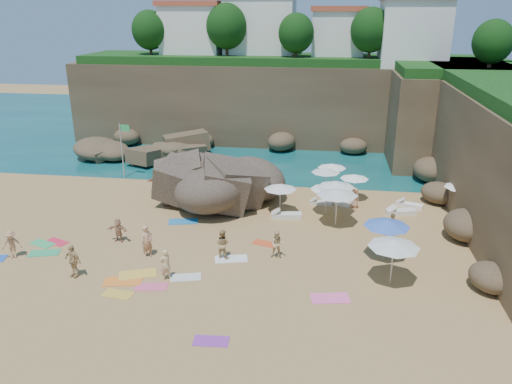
# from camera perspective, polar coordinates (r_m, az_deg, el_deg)

# --- Properties ---
(ground) EXTENTS (120.00, 120.00, 0.00)m
(ground) POSITION_cam_1_polar(r_m,az_deg,el_deg) (30.88, -4.49, -5.21)
(ground) COLOR tan
(ground) RESTS_ON ground
(seawater) EXTENTS (120.00, 120.00, 0.00)m
(seawater) POSITION_cam_1_polar(r_m,az_deg,el_deg) (59.03, 1.85, 7.25)
(seawater) COLOR #0C4751
(seawater) RESTS_ON ground
(cliff_back) EXTENTS (44.00, 8.00, 8.00)m
(cliff_back) POSITION_cam_1_polar(r_m,az_deg,el_deg) (53.17, 3.45, 10.18)
(cliff_back) COLOR brown
(cliff_back) RESTS_ON ground
(cliff_right) EXTENTS (8.00, 30.00, 8.00)m
(cliff_right) POSITION_cam_1_polar(r_m,az_deg,el_deg) (38.50, 27.18, 4.09)
(cliff_right) COLOR brown
(cliff_right) RESTS_ON ground
(cliff_corner) EXTENTS (10.00, 12.00, 8.00)m
(cliff_corner) POSITION_cam_1_polar(r_m,az_deg,el_deg) (49.23, 20.77, 8.11)
(cliff_corner) COLOR brown
(cliff_corner) RESTS_ON ground
(rock_promontory) EXTENTS (12.00, 7.00, 2.00)m
(rock_promontory) POSITION_cam_1_polar(r_m,az_deg,el_deg) (48.38, -13.18, 3.80)
(rock_promontory) COLOR brown
(rock_promontory) RESTS_ON ground
(clifftop_buildings) EXTENTS (28.48, 9.48, 7.00)m
(clifftop_buildings) POSITION_cam_1_polar(r_m,az_deg,el_deg) (53.12, 4.79, 18.00)
(clifftop_buildings) COLOR white
(clifftop_buildings) RESTS_ON cliff_back
(clifftop_trees) EXTENTS (35.60, 23.82, 4.40)m
(clifftop_trees) POSITION_cam_1_polar(r_m,az_deg,el_deg) (46.77, 6.59, 17.67)
(clifftop_trees) COLOR #11380F
(clifftop_trees) RESTS_ON ground
(marina_masts) EXTENTS (3.10, 0.10, 6.00)m
(marina_masts) POSITION_cam_1_polar(r_m,az_deg,el_deg) (62.42, -13.60, 10.22)
(marina_masts) COLOR white
(marina_masts) RESTS_ON ground
(rock_outcrop) EXTENTS (8.23, 6.22, 3.27)m
(rock_outcrop) POSITION_cam_1_polar(r_m,az_deg,el_deg) (37.25, -4.17, -0.64)
(rock_outcrop) COLOR brown
(rock_outcrop) RESTS_ON ground
(flag_pole) EXTENTS (0.89, 0.16, 4.59)m
(flag_pole) POSITION_cam_1_polar(r_m,az_deg,el_deg) (42.19, -14.96, 5.39)
(flag_pole) COLOR silver
(flag_pole) RESTS_ON ground
(parasol_0) EXTENTS (2.15, 2.15, 2.03)m
(parasol_0) POSITION_cam_1_polar(r_m,az_deg,el_deg) (37.70, 7.98, 2.47)
(parasol_0) COLOR silver
(parasol_0) RESTS_ON ground
(parasol_1) EXTENTS (2.06, 2.06, 1.95)m
(parasol_1) POSITION_cam_1_polar(r_m,az_deg,el_deg) (36.85, 11.20, 1.73)
(parasol_1) COLOR silver
(parasol_1) RESTS_ON ground
(parasol_2) EXTENTS (2.19, 2.19, 2.07)m
(parasol_2) POSITION_cam_1_polar(r_m,az_deg,el_deg) (38.76, 8.68, 2.98)
(parasol_2) COLOR silver
(parasol_2) RESTS_ON ground
(parasol_3) EXTENTS (2.24, 2.24, 2.12)m
(parasol_3) POSITION_cam_1_polar(r_m,az_deg,el_deg) (33.92, 8.10, 0.58)
(parasol_3) COLOR silver
(parasol_3) RESTS_ON ground
(parasol_4) EXTENTS (2.50, 2.50, 2.36)m
(parasol_4) POSITION_cam_1_polar(r_m,az_deg,el_deg) (33.87, 9.15, 0.89)
(parasol_4) COLOR silver
(parasol_4) RESTS_ON ground
(parasol_5) EXTENTS (2.22, 2.22, 2.10)m
(parasol_5) POSITION_cam_1_polar(r_m,az_deg,el_deg) (33.71, 2.79, 0.60)
(parasol_5) COLOR silver
(parasol_5) RESTS_ON ground
(parasol_7) EXTENTS (2.64, 2.64, 2.50)m
(parasol_7) POSITION_cam_1_polar(r_m,az_deg,el_deg) (32.03, 9.28, -0.02)
(parasol_7) COLOR silver
(parasol_7) RESTS_ON ground
(parasol_8) EXTENTS (2.35, 2.35, 2.23)m
(parasol_8) POSITION_cam_1_polar(r_m,az_deg,el_deg) (36.40, 22.52, 0.73)
(parasol_8) COLOR silver
(parasol_8) RESTS_ON ground
(parasol_10) EXTENTS (2.55, 2.55, 2.41)m
(parasol_10) POSITION_cam_1_polar(r_m,az_deg,el_deg) (28.24, 14.74, -3.45)
(parasol_10) COLOR silver
(parasol_10) RESTS_ON ground
(parasol_11) EXTENTS (2.61, 2.61, 2.47)m
(parasol_11) POSITION_cam_1_polar(r_m,az_deg,el_deg) (25.84, 15.51, -5.68)
(parasol_11) COLOR silver
(parasol_11) RESTS_ON ground
(lounger_0) EXTENTS (1.65, 0.64, 0.25)m
(lounger_0) POSITION_cam_1_polar(r_m,az_deg,el_deg) (36.11, 7.48, -1.24)
(lounger_0) COLOR silver
(lounger_0) RESTS_ON ground
(lounger_1) EXTENTS (1.83, 0.75, 0.28)m
(lounger_1) POSITION_cam_1_polar(r_m,az_deg,el_deg) (39.84, 0.75, 1.03)
(lounger_1) COLOR white
(lounger_1) RESTS_ON ground
(lounger_2) EXTENTS (2.12, 1.18, 0.31)m
(lounger_2) POSITION_cam_1_polar(r_m,az_deg,el_deg) (35.56, 16.25, -2.20)
(lounger_2) COLOR silver
(lounger_2) RESTS_ON ground
(lounger_3) EXTENTS (1.66, 1.11, 0.25)m
(lounger_3) POSITION_cam_1_polar(r_m,az_deg,el_deg) (36.28, 9.60, -1.26)
(lounger_3) COLOR white
(lounger_3) RESTS_ON ground
(lounger_4) EXTENTS (1.95, 1.18, 0.29)m
(lounger_4) POSITION_cam_1_polar(r_m,az_deg,el_deg) (36.98, 17.12, -1.45)
(lounger_4) COLOR white
(lounger_4) RESTS_ON ground
(lounger_5) EXTENTS (2.10, 0.90, 0.32)m
(lounger_5) POSITION_cam_1_polar(r_m,az_deg,el_deg) (33.65, 3.50, -2.68)
(lounger_5) COLOR silver
(lounger_5) RESTS_ON ground
(towel_1) EXTENTS (1.74, 1.08, 0.03)m
(towel_1) POSITION_cam_1_polar(r_m,az_deg,el_deg) (26.19, -11.87, -10.55)
(towel_1) COLOR #E3587B
(towel_1) RESTS_ON ground
(towel_2) EXTENTS (2.09, 1.33, 0.03)m
(towel_2) POSITION_cam_1_polar(r_m,az_deg,el_deg) (27.01, -14.98, -9.82)
(towel_2) COLOR orange
(towel_2) RESTS_ON ground
(towel_3) EXTENTS (1.85, 1.26, 0.03)m
(towel_3) POSITION_cam_1_polar(r_m,az_deg,el_deg) (31.37, -23.03, -6.43)
(towel_3) COLOR #2EA163
(towel_3) RESTS_ON ground
(towel_4) EXTENTS (1.58, 0.95, 0.03)m
(towel_4) POSITION_cam_1_polar(r_m,az_deg,el_deg) (25.98, -15.51, -11.17)
(towel_4) COLOR gold
(towel_4) RESTS_ON ground
(towel_5) EXTENTS (1.97, 1.31, 0.03)m
(towel_5) POSITION_cam_1_polar(r_m,az_deg,el_deg) (28.29, -2.85, -7.65)
(towel_5) COLOR white
(towel_5) RESTS_ON ground
(towel_6) EXTENTS (1.55, 0.85, 0.03)m
(towel_6) POSITION_cam_1_polar(r_m,az_deg,el_deg) (22.09, -5.15, -16.60)
(towel_6) COLOR purple
(towel_6) RESTS_ON ground
(towel_7) EXTENTS (1.61, 1.20, 0.03)m
(towel_7) POSITION_cam_1_polar(r_m,az_deg,el_deg) (32.50, -21.80, -5.32)
(towel_7) COLOR #E12741
(towel_7) RESTS_ON ground
(towel_8) EXTENTS (2.08, 1.36, 0.03)m
(towel_8) POSITION_cam_1_polar(r_m,az_deg,el_deg) (33.34, -8.31, -3.35)
(towel_8) COLOR #2276B6
(towel_8) RESTS_ON ground
(towel_9) EXTENTS (2.02, 1.27, 0.03)m
(towel_9) POSITION_cam_1_polar(r_m,az_deg,el_deg) (25.00, 8.48, -11.92)
(towel_9) COLOR pink
(towel_9) RESTS_ON ground
(towel_10) EXTENTS (1.61, 1.11, 0.03)m
(towel_10) POSITION_cam_1_polar(r_m,az_deg,el_deg) (30.03, 1.03, -5.89)
(towel_10) COLOR #E04C23
(towel_10) RESTS_ON ground
(towel_11) EXTENTS (1.68, 1.23, 0.03)m
(towel_11) POSITION_cam_1_polar(r_m,az_deg,el_deg) (32.61, -23.24, -5.45)
(towel_11) COLOR #31AE61
(towel_11) RESTS_ON ground
(towel_12) EXTENTS (2.16, 1.61, 0.03)m
(towel_12) POSITION_cam_1_polar(r_m,az_deg,el_deg) (27.47, -13.36, -9.12)
(towel_12) COLOR gold
(towel_12) RESTS_ON ground
(towel_13) EXTENTS (1.74, 1.17, 0.03)m
(towel_13) POSITION_cam_1_polar(r_m,az_deg,el_deg) (26.73, -8.04, -9.62)
(towel_13) COLOR silver
(towel_13) RESTS_ON ground
(person_stand_0) EXTENTS (0.78, 0.81, 1.87)m
(person_stand_0) POSITION_cam_1_polar(r_m,az_deg,el_deg) (28.84, -12.36, -5.51)
(person_stand_0) COLOR tan
(person_stand_0) RESTS_ON ground
(person_stand_1) EXTENTS (0.97, 0.83, 1.72)m
(person_stand_1) POSITION_cam_1_polar(r_m,az_deg,el_deg) (28.11, -3.88, -5.94)
(person_stand_1) COLOR tan
(person_stand_1) RESTS_ON ground
(person_stand_2) EXTENTS (1.05, 1.09, 1.66)m
(person_stand_2) POSITION_cam_1_polar(r_m,az_deg,el_deg) (37.67, -6.93, 0.84)
(person_stand_2) COLOR #E5BA82
(person_stand_2) RESTS_ON ground
(person_stand_3) EXTENTS (0.87, 0.99, 1.61)m
(person_stand_3) POSITION_cam_1_polar(r_m,az_deg,el_deg) (31.58, 15.25, -3.71)
(person_stand_3) COLOR #9F824F
(person_stand_3) RESTS_ON ground
(person_stand_4) EXTENTS (0.81, 0.75, 1.47)m
(person_stand_4) POSITION_cam_1_polar(r_m,az_deg,el_deg) (35.73, 11.23, -0.65)
(person_stand_4) COLOR tan
(person_stand_4) RESTS_ON ground
(person_stand_5) EXTENTS (1.54, 0.99, 1.61)m
(person_stand_5) POSITION_cam_1_polar(r_m,az_deg,el_deg) (39.10, -11.24, 1.28)
(person_stand_5) COLOR #BA715D
(person_stand_5) RESTS_ON ground
(person_stand_6) EXTENTS (0.71, 0.72, 1.68)m
(person_stand_6) POSITION_cam_1_polar(r_m,az_deg,el_deg) (26.39, -10.33, -8.13)
(person_stand_6) COLOR #E1BD7F
(person_stand_6) RESTS_ON ground
(person_lie_0) EXTENTS (1.61, 1.90, 0.43)m
(person_lie_0) POSITION_cam_1_polar(r_m,az_deg,el_deg) (31.47, -25.98, -6.41)
(person_lie_0) COLOR tan
(person_lie_0) RESTS_ON ground
(person_lie_1) EXTENTS (1.58, 2.04, 0.44)m
(person_lie_1) POSITION_cam_1_polar(r_m,az_deg,el_deg) (28.14, -20.04, -8.66)
(person_lie_1) COLOR tan
(person_lie_1) RESTS_ON ground
(person_lie_3) EXTENTS (1.50, 1.59, 0.38)m
(person_lie_3) POSITION_cam_1_polar(r_m,az_deg,el_deg) (31.35, -15.38, -5.13)
(person_lie_3) COLOR tan
(person_lie_3) RESTS_ON ground
(person_lie_4) EXTENTS (0.53, 1.44, 0.35)m
(person_lie_4) POSITION_cam_1_polar(r_m,az_deg,el_deg) (29.20, -12.14, -6.83)
(person_lie_4) COLOR #A66D53
(person_lie_4) RESTS_ON ground
(person_lie_5) EXTENTS (0.82, 1.60, 0.60)m
(person_lie_5) POSITION_cam_1_polar(r_m,az_deg,el_deg) (28.32, 2.45, -6.96)
(person_lie_5) COLOR #D5B279
(person_lie_5) RESTS_ON ground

